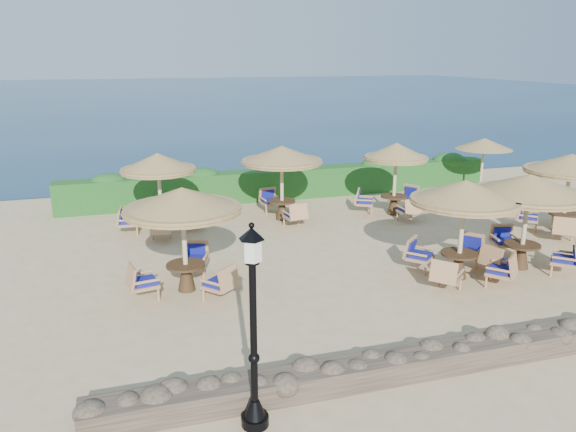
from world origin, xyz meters
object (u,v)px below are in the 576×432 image
(cafe_set_1, at_px, (463,212))
(cafe_set_5, at_px, (395,167))
(cafe_set_0, at_px, (183,216))
(cafe_set_4, at_px, (282,164))
(extra_parasol, at_px, (484,144))
(lamp_post, at_px, (254,337))
(cafe_set_3, at_px, (159,182))
(cafe_set_6, at_px, (569,179))
(cafe_set_2, at_px, (528,199))

(cafe_set_1, bearing_deg, cafe_set_5, 78.59)
(cafe_set_0, height_order, cafe_set_4, same)
(extra_parasol, bearing_deg, cafe_set_0, -154.01)
(lamp_post, xyz_separation_m, cafe_set_4, (3.68, 11.01, 0.47))
(cafe_set_3, height_order, cafe_set_4, same)
(cafe_set_4, distance_m, cafe_set_6, 9.41)
(cafe_set_0, bearing_deg, cafe_set_5, 30.41)
(cafe_set_0, distance_m, cafe_set_2, 9.10)
(cafe_set_3, bearing_deg, extra_parasol, 5.38)
(cafe_set_2, relative_size, cafe_set_5, 1.12)
(cafe_set_1, xyz_separation_m, cafe_set_2, (2.06, 0.12, 0.15))
(cafe_set_3, bearing_deg, cafe_set_6, -17.59)
(lamp_post, bearing_deg, cafe_set_3, 92.97)
(cafe_set_1, bearing_deg, extra_parasol, 51.64)
(cafe_set_5, bearing_deg, cafe_set_0, -149.59)
(cafe_set_2, height_order, cafe_set_3, same)
(cafe_set_3, xyz_separation_m, cafe_set_6, (12.63, -4.00, 0.12))
(cafe_set_2, height_order, cafe_set_6, same)
(cafe_set_3, bearing_deg, cafe_set_1, -41.67)
(cafe_set_1, distance_m, cafe_set_3, 9.56)
(cafe_set_2, distance_m, cafe_set_5, 6.02)
(cafe_set_4, xyz_separation_m, cafe_set_6, (8.39, -4.26, -0.18))
(cafe_set_1, relative_size, cafe_set_5, 1.00)
(cafe_set_0, bearing_deg, cafe_set_6, 4.97)
(lamp_post, bearing_deg, cafe_set_0, 93.81)
(cafe_set_2, height_order, cafe_set_5, same)
(cafe_set_0, height_order, cafe_set_3, same)
(cafe_set_4, bearing_deg, cafe_set_1, -66.27)
(lamp_post, distance_m, extra_parasol, 17.41)
(cafe_set_0, relative_size, cafe_set_2, 0.93)
(cafe_set_4, distance_m, cafe_set_5, 4.18)
(extra_parasol, distance_m, cafe_set_0, 14.44)
(cafe_set_4, bearing_deg, cafe_set_3, -176.57)
(cafe_set_0, height_order, cafe_set_2, same)
(extra_parasol, bearing_deg, cafe_set_3, -174.62)
(cafe_set_2, distance_m, cafe_set_3, 11.12)
(cafe_set_6, bearing_deg, cafe_set_4, 153.11)
(cafe_set_0, relative_size, cafe_set_1, 1.04)
(cafe_set_1, xyz_separation_m, cafe_set_5, (1.23, 6.08, -0.04))
(cafe_set_2, relative_size, cafe_set_4, 1.08)
(cafe_set_3, relative_size, cafe_set_6, 1.00)
(extra_parasol, relative_size, cafe_set_4, 0.84)
(cafe_set_0, distance_m, cafe_set_1, 7.08)
(cafe_set_2, xyz_separation_m, cafe_set_3, (-9.20, 6.24, -0.25))
(cafe_set_6, bearing_deg, cafe_set_0, -175.03)
(cafe_set_5, relative_size, cafe_set_6, 0.97)
(cafe_set_6, bearing_deg, cafe_set_3, 162.41)
(lamp_post, height_order, cafe_set_2, lamp_post)
(cafe_set_1, height_order, cafe_set_6, same)
(cafe_set_4, height_order, cafe_set_5, same)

